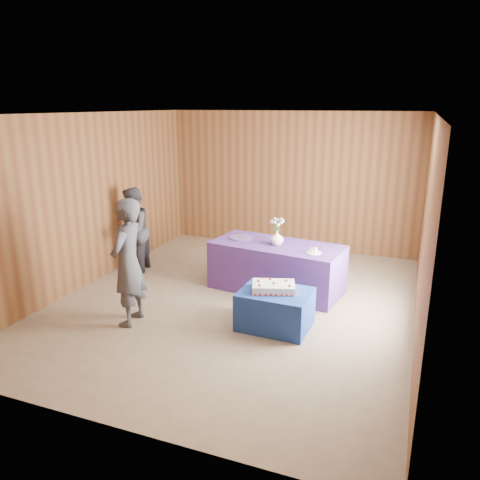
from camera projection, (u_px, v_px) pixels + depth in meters
The scene contains 13 objects.
ground at pixel (235, 302), 6.94m from camera, with size 6.00×6.00×0.00m, color gray.
room_shell at pixel (235, 181), 6.43m from camera, with size 5.04×6.04×2.72m.
cake_table at pixel (275, 309), 6.09m from camera, with size 0.90×0.70×0.50m, color #1B3E94.
serving_table at pixel (277, 267), 7.29m from camera, with size 2.00×0.90×0.75m, color #442F81.
sheet_cake at pixel (274, 287), 6.04m from camera, with size 0.66×0.54×0.13m.
vase at pixel (277, 238), 7.12m from camera, with size 0.21×0.21×0.22m, color white.
flower_spray at pixel (277, 222), 7.05m from camera, with size 0.22×0.22×0.17m.
platter at pixel (241, 238), 7.49m from camera, with size 0.37×0.37×0.02m, color #6C4D9A.
plate at pixel (314, 253), 6.75m from camera, with size 0.22×0.22×0.01m, color white.
cake_slice at pixel (314, 250), 6.74m from camera, with size 0.08×0.07×0.09m.
knife at pixel (316, 256), 6.62m from camera, with size 0.26×0.02×0.00m, color silver.
guest_left at pixel (128, 263), 6.05m from camera, with size 0.62×0.40×1.69m, color #3C3E48.
guest_right at pixel (133, 231), 7.97m from camera, with size 0.72×0.56×1.48m, color #373641.
Camera 1 is at (2.36, -5.95, 2.82)m, focal length 35.00 mm.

